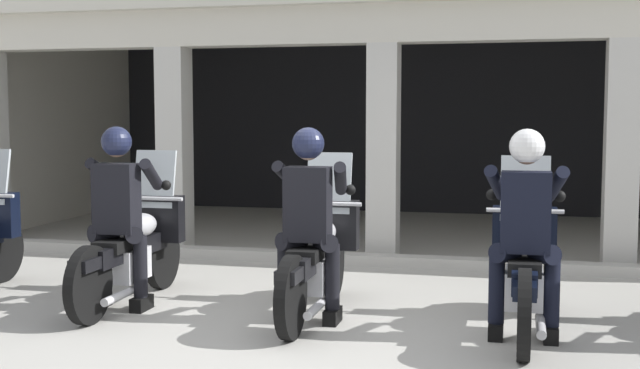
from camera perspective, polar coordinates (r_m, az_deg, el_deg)
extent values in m
plane|color=#A8A59E|center=(9.62, 3.66, -5.16)|extent=(80.00, 80.00, 0.00)
cube|color=black|center=(14.11, 7.47, 4.04)|extent=(11.45, 0.24, 2.93)
cube|color=beige|center=(9.59, 4.50, 11.05)|extent=(11.45, 0.36, 0.44)
cube|color=beige|center=(11.82, 6.27, 11.37)|extent=(11.45, 5.16, 0.16)
cube|color=beige|center=(13.67, -17.93, 3.81)|extent=(0.30, 5.16, 2.93)
cube|color=beige|center=(10.30, -10.08, 2.42)|extent=(0.35, 0.36, 2.49)
cube|color=beige|center=(9.55, 4.44, 2.28)|extent=(0.35, 0.36, 2.49)
cube|color=beige|center=(9.49, 20.21, 1.96)|extent=(0.35, 0.36, 2.49)
cube|color=#B7B5AD|center=(9.20, 3.88, -5.26)|extent=(11.05, 0.24, 0.12)
cylinder|color=black|center=(8.85, -21.29, -4.30)|extent=(0.09, 0.64, 0.64)
cube|color=black|center=(8.82, -21.33, -2.96)|extent=(0.14, 0.44, 0.08)
cylinder|color=black|center=(8.11, -10.91, -4.88)|extent=(0.09, 0.64, 0.64)
cylinder|color=black|center=(6.88, -15.79, -6.75)|extent=(0.09, 0.64, 0.64)
cube|color=black|center=(8.07, -10.93, -3.42)|extent=(0.14, 0.44, 0.08)
cube|color=silver|center=(7.43, -13.33, -5.43)|extent=(0.28, 0.44, 0.28)
cube|color=black|center=(7.46, -13.17, -4.38)|extent=(0.18, 1.24, 0.16)
ellipsoid|color=#B2B2B7|center=(7.62, -12.45, -2.79)|extent=(0.26, 0.48, 0.22)
cube|color=black|center=(7.29, -13.83, -4.06)|extent=(0.24, 0.52, 0.10)
cube|color=black|center=(6.90, -15.58, -5.23)|extent=(0.16, 0.48, 0.10)
cylinder|color=silver|center=(8.02, -11.12, -3.26)|extent=(0.05, 0.24, 0.53)
cube|color=black|center=(7.94, -11.31, -2.32)|extent=(0.52, 0.16, 0.44)
sphere|color=silver|center=(8.03, -11.01, -2.09)|extent=(0.18, 0.18, 0.18)
cube|color=silver|center=(7.89, -11.42, 0.37)|extent=(0.40, 0.14, 0.54)
cylinder|color=silver|center=(7.83, -11.65, -0.95)|extent=(0.62, 0.04, 0.04)
cylinder|color=silver|center=(7.11, -13.72, -7.51)|extent=(0.07, 0.55, 0.07)
cube|color=black|center=(7.22, -13.97, -0.94)|extent=(0.36, 0.22, 0.60)
cube|color=#14193F|center=(7.32, -13.53, -0.69)|extent=(0.05, 0.02, 0.32)
sphere|color=tan|center=(7.20, -13.97, 2.67)|extent=(0.21, 0.21, 0.21)
sphere|color=#191E38|center=(7.20, -13.97, 2.91)|extent=(0.26, 0.26, 0.26)
cylinder|color=black|center=(7.21, -12.85, -3.41)|extent=(0.26, 0.29, 0.17)
cylinder|color=black|center=(7.23, -12.38, -5.59)|extent=(0.12, 0.12, 0.53)
cube|color=black|center=(7.30, -12.30, -8.08)|extent=(0.11, 0.26, 0.12)
cylinder|color=black|center=(7.34, -14.81, -3.30)|extent=(0.26, 0.29, 0.17)
cylinder|color=black|center=(7.41, -15.17, -5.39)|extent=(0.12, 0.12, 0.53)
cube|color=black|center=(7.48, -15.08, -7.82)|extent=(0.11, 0.26, 0.12)
cylinder|color=black|center=(7.31, -11.63, 0.67)|extent=(0.19, 0.48, 0.31)
sphere|color=black|center=(7.49, -10.66, -0.05)|extent=(0.09, 0.09, 0.09)
cylinder|color=black|center=(7.51, -14.67, 0.72)|extent=(0.19, 0.48, 0.31)
sphere|color=black|center=(7.72, -14.17, 0.03)|extent=(0.09, 0.09, 0.09)
cylinder|color=black|center=(7.53, 0.87, -5.54)|extent=(0.09, 0.64, 0.64)
cylinder|color=black|center=(6.21, -2.03, -7.85)|extent=(0.09, 0.64, 0.64)
cube|color=black|center=(7.50, 0.87, -3.98)|extent=(0.14, 0.44, 0.08)
cube|color=silver|center=(6.81, -0.54, -6.26)|extent=(0.28, 0.44, 0.28)
cube|color=black|center=(6.83, -0.44, -5.11)|extent=(0.18, 1.24, 0.16)
ellipsoid|color=#B2B2B7|center=(7.01, 0.00, -3.35)|extent=(0.26, 0.48, 0.22)
cube|color=black|center=(6.65, -0.82, -4.78)|extent=(0.24, 0.52, 0.10)
cube|color=black|center=(6.23, -1.89, -6.15)|extent=(0.16, 0.48, 0.10)
cylinder|color=silver|center=(7.44, 0.77, -3.81)|extent=(0.05, 0.24, 0.53)
cube|color=black|center=(7.36, 0.66, -2.80)|extent=(0.52, 0.16, 0.44)
sphere|color=silver|center=(7.45, 0.84, -2.54)|extent=(0.18, 0.18, 0.18)
cube|color=silver|center=(7.30, 0.63, 0.10)|extent=(0.40, 0.14, 0.54)
cylinder|color=silver|center=(7.24, 0.49, -1.33)|extent=(0.62, 0.04, 0.04)
cylinder|color=silver|center=(6.49, -0.27, -8.57)|extent=(0.07, 0.55, 0.07)
cube|color=black|center=(6.57, -0.87, -1.37)|extent=(0.36, 0.22, 0.60)
cube|color=black|center=(6.69, -0.61, -1.09)|extent=(0.05, 0.02, 0.32)
sphere|color=tan|center=(6.56, -0.83, 2.60)|extent=(0.21, 0.21, 0.21)
sphere|color=#191E38|center=(6.56, -0.83, 2.86)|extent=(0.26, 0.26, 0.26)
cylinder|color=black|center=(6.60, 0.36, -4.06)|extent=(0.26, 0.29, 0.17)
cylinder|color=black|center=(6.64, 0.86, -6.42)|extent=(0.12, 0.12, 0.53)
cube|color=black|center=(6.72, 0.88, -9.12)|extent=(0.11, 0.26, 0.12)
cylinder|color=black|center=(6.67, -1.99, -3.97)|extent=(0.26, 0.29, 0.17)
cylinder|color=black|center=(6.74, -2.48, -6.26)|extent=(0.12, 0.12, 0.53)
cube|color=black|center=(6.82, -2.44, -8.92)|extent=(0.11, 0.26, 0.12)
cylinder|color=black|center=(6.73, 1.44, 0.40)|extent=(0.19, 0.48, 0.31)
sphere|color=black|center=(6.93, 2.13, -0.37)|extent=(0.09, 0.09, 0.09)
cylinder|color=black|center=(6.83, -2.17, 0.47)|extent=(0.19, 0.48, 0.31)
sphere|color=black|center=(7.06, -2.02, -0.28)|extent=(0.09, 0.09, 0.09)
cylinder|color=black|center=(7.22, 13.95, -6.15)|extent=(0.09, 0.64, 0.64)
cylinder|color=black|center=(5.86, 14.00, -8.78)|extent=(0.09, 0.64, 0.64)
cube|color=black|center=(7.19, 13.99, -4.53)|extent=(0.14, 0.44, 0.08)
cube|color=silver|center=(6.48, 13.99, -6.99)|extent=(0.28, 0.44, 0.28)
cube|color=black|center=(6.50, 14.01, -5.78)|extent=(0.18, 1.24, 0.16)
ellipsoid|color=black|center=(6.69, 14.03, -3.92)|extent=(0.26, 0.48, 0.22)
cube|color=black|center=(6.31, 14.03, -5.46)|extent=(0.24, 0.52, 0.10)
cube|color=black|center=(5.88, 14.04, -6.98)|extent=(0.16, 0.48, 0.10)
cylinder|color=silver|center=(7.12, 14.00, -4.35)|extent=(0.05, 0.24, 0.53)
cube|color=black|center=(7.04, 14.02, -3.31)|extent=(0.52, 0.16, 0.44)
sphere|color=silver|center=(7.14, 14.02, -3.03)|extent=(0.18, 0.18, 0.18)
cube|color=silver|center=(6.98, 14.09, -0.28)|extent=(0.40, 0.14, 0.54)
cylinder|color=silver|center=(6.92, 14.06, -1.78)|extent=(0.62, 0.04, 0.04)
cylinder|color=silver|center=(6.18, 15.09, -9.44)|extent=(0.07, 0.55, 0.07)
cube|color=black|center=(6.23, 14.11, -1.87)|extent=(0.36, 0.22, 0.60)
cube|color=#591414|center=(6.35, 14.11, -1.57)|extent=(0.05, 0.02, 0.32)
sphere|color=#936B51|center=(6.22, 14.20, 2.31)|extent=(0.21, 0.21, 0.21)
sphere|color=silver|center=(6.21, 14.21, 2.59)|extent=(0.26, 0.26, 0.26)
cylinder|color=black|center=(6.30, 15.33, -4.68)|extent=(0.26, 0.29, 0.17)
cylinder|color=black|center=(6.35, 15.81, -7.13)|extent=(0.12, 0.12, 0.53)
cube|color=black|center=(6.44, 15.74, -9.95)|extent=(0.11, 0.26, 0.12)
cylinder|color=black|center=(6.30, 12.77, -4.63)|extent=(0.26, 0.29, 0.17)
cylinder|color=black|center=(6.35, 12.18, -7.06)|extent=(0.12, 0.12, 0.53)
cube|color=black|center=(6.44, 12.12, -9.87)|extent=(0.11, 0.26, 0.12)
cylinder|color=black|center=(6.45, 16.09, 0.00)|extent=(0.19, 0.48, 0.31)
sphere|color=black|center=(6.67, 16.34, -0.79)|extent=(0.09, 0.09, 0.09)
cylinder|color=black|center=(6.44, 12.18, 0.09)|extent=(0.19, 0.48, 0.31)
sphere|color=black|center=(6.67, 11.87, -0.70)|extent=(0.09, 0.09, 0.09)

